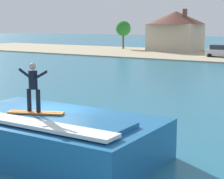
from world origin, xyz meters
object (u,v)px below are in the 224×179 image
(wave_crest, at_px, (52,136))
(surfer, at_px, (33,84))
(tree_tall_bare, at_px, (123,29))
(surfboard, at_px, (36,113))
(car_near_shore, at_px, (220,51))
(house_with_chimney, at_px, (176,29))

(wave_crest, height_order, surfer, surfer)
(tree_tall_bare, bearing_deg, surfer, -62.65)
(surfboard, height_order, tree_tall_bare, tree_tall_bare)
(car_near_shore, relative_size, tree_tall_bare, 0.76)
(surfboard, bearing_deg, house_with_chimney, 107.95)
(surfboard, xyz_separation_m, surfer, (-0.07, -0.01, 1.03))
(surfboard, relative_size, car_near_shore, 0.52)
(surfboard, xyz_separation_m, tree_tall_bare, (-27.30, 52.63, 2.13))
(car_near_shore, bearing_deg, wave_crest, -80.87)
(wave_crest, bearing_deg, surfboard, -130.98)
(surfer, relative_size, house_with_chimney, 0.18)
(surfer, distance_m, tree_tall_bare, 59.27)
(car_near_shore, height_order, house_with_chimney, house_with_chimney)
(surfboard, distance_m, car_near_shore, 45.15)
(surfboard, bearing_deg, wave_crest, 49.02)
(car_near_shore, xyz_separation_m, house_with_chimney, (-10.57, 8.77, 2.95))
(wave_crest, height_order, house_with_chimney, house_with_chimney)
(house_with_chimney, relative_size, tree_tall_bare, 1.91)
(house_with_chimney, bearing_deg, surfboard, -72.05)
(wave_crest, relative_size, house_with_chimney, 0.80)
(surfer, bearing_deg, surfboard, 6.52)
(wave_crest, bearing_deg, car_near_shore, 99.13)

